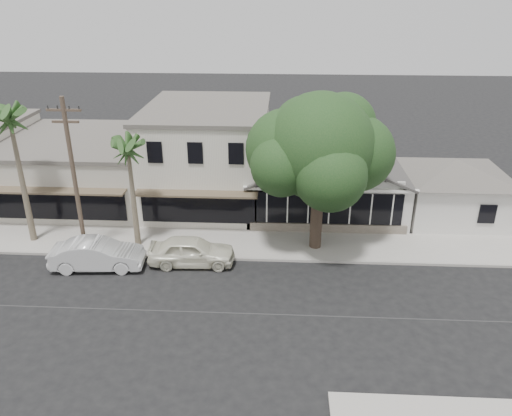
# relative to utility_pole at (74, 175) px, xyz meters

# --- Properties ---
(ground) EXTENTS (140.00, 140.00, 0.00)m
(ground) POSITION_rel_utility_pole_xyz_m (9.00, -5.20, -4.79)
(ground) COLOR black
(ground) RESTS_ON ground
(sidewalk_north) EXTENTS (90.00, 3.50, 0.15)m
(sidewalk_north) POSITION_rel_utility_pole_xyz_m (1.00, 1.55, -4.71)
(sidewalk_north) COLOR #9E9991
(sidewalk_north) RESTS_ON ground
(corner_shop) EXTENTS (10.40, 8.60, 5.10)m
(corner_shop) POSITION_rel_utility_pole_xyz_m (14.00, 7.27, -2.17)
(corner_shop) COLOR silver
(corner_shop) RESTS_ON ground
(side_cottage) EXTENTS (6.00, 6.00, 3.00)m
(side_cottage) POSITION_rel_utility_pole_xyz_m (22.20, 6.30, -3.29)
(side_cottage) COLOR silver
(side_cottage) RESTS_ON ground
(row_building_near) EXTENTS (8.00, 10.00, 6.50)m
(row_building_near) POSITION_rel_utility_pole_xyz_m (6.00, 8.30, -1.54)
(row_building_near) COLOR silver
(row_building_near) RESTS_ON ground
(row_building_midnear) EXTENTS (10.00, 10.00, 4.20)m
(row_building_midnear) POSITION_rel_utility_pole_xyz_m (-3.00, 8.30, -2.69)
(row_building_midnear) COLOR #B0AC9E
(row_building_midnear) RESTS_ON ground
(utility_pole) EXTENTS (1.80, 0.24, 9.00)m
(utility_pole) POSITION_rel_utility_pole_xyz_m (0.00, 0.00, 0.00)
(utility_pole) COLOR brown
(utility_pole) RESTS_ON ground
(car_0) EXTENTS (4.77, 2.06, 1.60)m
(car_0) POSITION_rel_utility_pole_xyz_m (6.26, -0.77, -3.99)
(car_0) COLOR silver
(car_0) RESTS_ON ground
(car_1) EXTENTS (5.06, 2.08, 1.63)m
(car_1) POSITION_rel_utility_pole_xyz_m (1.26, -1.46, -3.97)
(car_1) COLOR silver
(car_1) RESTS_ON ground
(shade_tree) EXTENTS (8.22, 7.43, 9.12)m
(shade_tree) POSITION_rel_utility_pole_xyz_m (13.05, 1.63, 1.21)
(shade_tree) COLOR #48382C
(shade_tree) RESTS_ON ground
(palm_east) EXTENTS (3.11, 3.11, 7.13)m
(palm_east) POSITION_rel_utility_pole_xyz_m (2.74, 1.06, 1.27)
(palm_east) COLOR #726651
(palm_east) RESTS_ON ground
(palm_mid) EXTENTS (3.15, 3.15, 8.73)m
(palm_mid) POSITION_rel_utility_pole_xyz_m (-3.66, 1.31, 2.71)
(palm_mid) COLOR #726651
(palm_mid) RESTS_ON ground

